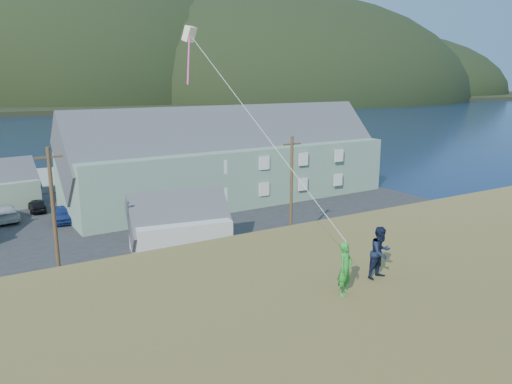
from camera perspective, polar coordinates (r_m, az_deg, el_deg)
ground at (r=33.78m, az=-12.90°, el=-10.97°), size 900.00×900.00×0.00m
grass_strip at (r=32.02m, az=-11.76°, el=-12.19°), size 110.00×8.00×0.10m
waterfront_lot at (r=49.36m, az=-19.10°, el=-3.65°), size 72.00×36.00×0.12m
far_hills at (r=312.44m, az=-22.95°, el=9.70°), size 760.00×265.00×143.00m
lodge at (r=55.77m, az=-2.73°, el=3.98°), size 36.63×11.36×12.77m
shed_white at (r=39.22m, az=-8.77°, el=-3.80°), size 8.27×6.12×6.04m
utility_poles at (r=32.65m, az=-21.36°, el=-3.33°), size 32.49×0.24×9.89m
kite_flyer_green at (r=14.99m, az=10.16°, el=-8.60°), size 0.69×0.59×1.62m
kite_flyer_navy at (r=16.41m, az=14.04°, el=-6.73°), size 0.89×0.73×1.69m
kite_rig at (r=19.18m, az=-7.41°, el=16.83°), size 1.40×3.99×9.78m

